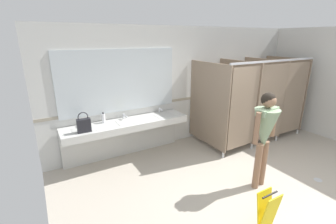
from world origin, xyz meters
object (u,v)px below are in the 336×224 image
(person_standing, at_px, (265,129))
(handbag, at_px, (84,125))
(soap_dispenser, at_px, (103,118))
(wet_floor_sign, at_px, (268,211))

(person_standing, height_order, handbag, person_standing)
(person_standing, relative_size, soap_dispenser, 7.56)
(handbag, height_order, soap_dispenser, handbag)
(person_standing, bearing_deg, soap_dispenser, 132.86)
(handbag, relative_size, wet_floor_sign, 0.69)
(wet_floor_sign, bearing_deg, soap_dispenser, 114.67)
(person_standing, bearing_deg, wet_floor_sign, -134.44)
(person_standing, xyz_separation_m, wet_floor_sign, (-0.71, -0.72, -0.77))
(person_standing, xyz_separation_m, handbag, (-2.49, 1.89, -0.08))
(soap_dispenser, xyz_separation_m, wet_floor_sign, (1.35, -2.93, -0.66))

